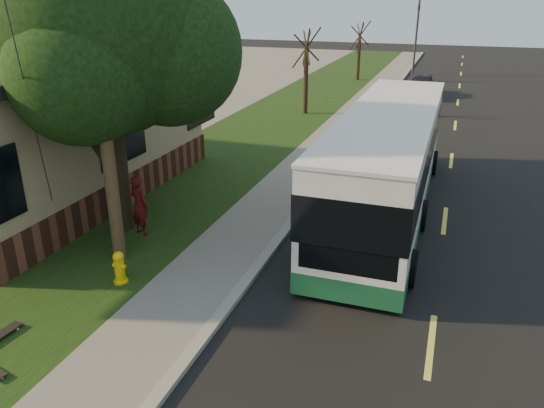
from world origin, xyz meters
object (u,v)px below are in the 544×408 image
(bare_tree_far, at_px, (359,52))
(skateboarder, at_px, (139,205))
(traffic_signal, at_px, (417,32))
(dumpster, at_px, (93,150))
(fire_hydrant, at_px, (119,267))
(skateboard_main, at_px, (0,335))
(transit_bus, at_px, (387,160))
(utility_pole, at_px, (96,63))
(bare_tree_near, at_px, (306,73))
(distant_car, at_px, (421,85))
(leafy_tree, at_px, (106,30))

(bare_tree_far, height_order, skateboarder, bare_tree_far)
(traffic_signal, relative_size, dumpster, 3.18)
(skateboarder, height_order, dumpster, skateboarder)
(skateboarder, bearing_deg, bare_tree_far, -72.46)
(fire_hydrant, height_order, skateboard_main, fire_hydrant)
(transit_bus, bearing_deg, skateboard_main, -124.03)
(bare_tree_far, relative_size, dumpster, 2.33)
(skateboard_main, distance_m, dumpster, 10.29)
(utility_pole, relative_size, skateboard_main, 10.19)
(bare_tree_near, bearing_deg, distant_car, 54.11)
(traffic_signal, height_order, skateboard_main, traffic_signal)
(transit_bus, relative_size, skateboarder, 6.85)
(traffic_signal, bearing_deg, skateboard_main, -96.31)
(bare_tree_far, distance_m, transit_bus, 24.48)
(fire_hydrant, xyz_separation_m, utility_pole, (-0.71, 0.99, 4.20))
(bare_tree_near, distance_m, distant_car, 9.07)
(traffic_signal, distance_m, skateboarder, 31.99)
(bare_tree_near, bearing_deg, bare_tree_far, 87.61)
(fire_hydrant, bearing_deg, utility_pole, 125.38)
(leafy_tree, height_order, distant_car, leafy_tree)
(leafy_tree, height_order, transit_bus, leafy_tree)
(utility_pole, distance_m, skateboarder, 4.00)
(leafy_tree, relative_size, skateboarder, 4.87)
(skateboard_main, bearing_deg, bare_tree_far, 89.06)
(leafy_tree, xyz_separation_m, bare_tree_near, (0.67, 15.35, -3.02))
(fire_hydrant, bearing_deg, leafy_tree, 120.67)
(fire_hydrant, bearing_deg, bare_tree_far, 90.76)
(leafy_tree, distance_m, bare_tree_near, 15.66)
(traffic_signal, distance_m, distant_car, 9.18)
(transit_bus, bearing_deg, bare_tree_far, 102.39)
(traffic_signal, bearing_deg, skateboarder, -97.26)
(fire_hydrant, relative_size, utility_pole, 0.08)
(distant_car, bearing_deg, transit_bus, -91.12)
(skateboard_main, relative_size, dumpster, 0.51)
(traffic_signal, bearing_deg, utility_pole, -96.58)
(bare_tree_near, xyz_separation_m, distant_car, (5.24, 7.25, -1.46))
(fire_hydrant, distance_m, dumpster, 8.72)
(utility_pole, bearing_deg, leafy_tree, 117.60)
(fire_hydrant, distance_m, distant_car, 25.62)
(traffic_signal, bearing_deg, fire_hydrant, -95.21)
(utility_pole, height_order, skateboarder, utility_pole)
(leafy_tree, relative_size, traffic_signal, 1.42)
(dumpster, distance_m, distant_car, 21.07)
(bare_tree_far, height_order, skateboard_main, bare_tree_far)
(utility_pole, relative_size, distant_car, 2.25)
(fire_hydrant, bearing_deg, traffic_signal, 84.79)
(skateboarder, relative_size, distant_car, 0.40)
(utility_pole, relative_size, traffic_signal, 1.65)
(bare_tree_near, distance_m, dumpster, 12.35)
(traffic_signal, xyz_separation_m, transit_bus, (1.75, -27.91, -1.58))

